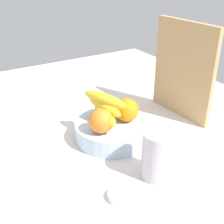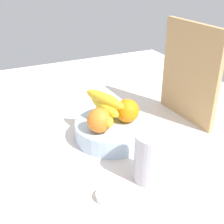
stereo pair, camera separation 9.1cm
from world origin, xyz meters
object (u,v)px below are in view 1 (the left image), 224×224
at_px(fruit_bowl, 112,130).
at_px(banana_bunch, 104,109).
at_px(orange_front_left, 127,110).
at_px(orange_center, 101,121).
at_px(thermos_tumbler, 158,155).
at_px(jar_lid, 119,196).
at_px(orange_front_right, 106,106).
at_px(cutting_board, 183,70).

distance_m(fruit_bowl, banana_bunch, 0.09).
bearing_deg(orange_front_left, banana_bunch, -106.45).
bearing_deg(orange_front_left, orange_center, -79.77).
height_order(orange_center, thermos_tumbler, thermos_tumbler).
height_order(orange_center, jar_lid, orange_center).
height_order(orange_front_left, jar_lid, orange_front_left).
relative_size(fruit_bowl, orange_center, 3.16).
relative_size(fruit_bowl, orange_front_right, 3.16).
distance_m(thermos_tumbler, jar_lid, 0.15).
xyz_separation_m(orange_front_left, banana_bunch, (-0.02, -0.07, 0.01)).
distance_m(fruit_bowl, cutting_board, 0.36).
xyz_separation_m(cutting_board, jar_lid, (0.28, -0.46, -0.17)).
relative_size(orange_center, thermos_tumbler, 0.55).
bearing_deg(fruit_bowl, thermos_tumbler, 0.97).
bearing_deg(fruit_bowl, banana_bunch, -108.92).
relative_size(banana_bunch, jar_lid, 3.09).
relative_size(banana_bunch, thermos_tumbler, 1.33).
xyz_separation_m(banana_bunch, cutting_board, (-0.01, 0.35, 0.07)).
xyz_separation_m(banana_bunch, jar_lid, (0.26, -0.11, -0.11)).
relative_size(banana_bunch, cutting_board, 0.53).
xyz_separation_m(orange_center, cutting_board, (-0.05, 0.38, 0.08)).
distance_m(orange_front_left, thermos_tumbler, 0.23).
bearing_deg(thermos_tumbler, cutting_board, 128.67).
height_order(thermos_tumbler, jar_lid, thermos_tumbler).
distance_m(orange_front_left, orange_front_right, 0.08).
relative_size(orange_front_right, orange_center, 1.00).
bearing_deg(cutting_board, banana_bunch, -91.21).
bearing_deg(jar_lid, orange_front_left, 142.73).
distance_m(orange_center, cutting_board, 0.39).
distance_m(orange_front_right, jar_lid, 0.35).
bearing_deg(cutting_board, orange_front_right, -98.09).
distance_m(banana_bunch, cutting_board, 0.35).
relative_size(fruit_bowl, banana_bunch, 1.32).
height_order(orange_front_left, thermos_tumbler, thermos_tumbler).
xyz_separation_m(fruit_bowl, orange_front_left, (0.01, 0.05, 0.07)).
height_order(orange_front_right, orange_center, same).
height_order(orange_front_left, orange_center, same).
distance_m(cutting_board, thermos_tumbler, 0.42).
bearing_deg(banana_bunch, orange_front_right, 143.13).
xyz_separation_m(fruit_bowl, orange_front_right, (-0.05, 0.01, 0.07)).
bearing_deg(jar_lid, fruit_bowl, 152.37).
relative_size(fruit_bowl, thermos_tumbler, 1.75).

